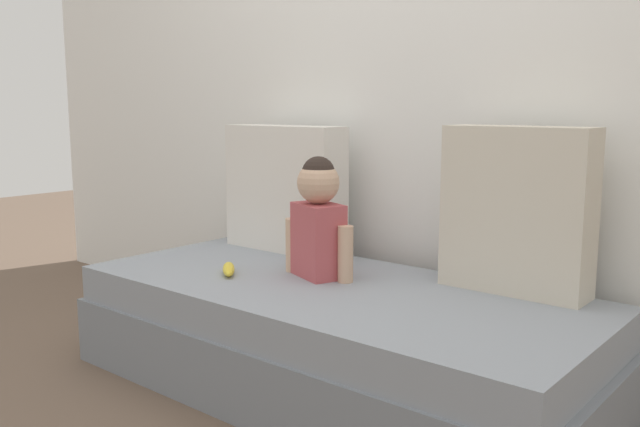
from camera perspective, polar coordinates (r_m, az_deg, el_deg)
ground_plane at (r=2.55m, az=1.01°, el=-14.45°), size 12.00×12.00×0.00m
back_wall at (r=2.80m, az=8.45°, el=12.80°), size 5.12×0.10×2.41m
couch at (r=2.48m, az=1.03°, el=-10.39°), size 1.92×0.86×0.39m
throw_pillow_left at (r=2.96m, az=-2.96°, el=2.12°), size 0.58×0.16×0.54m
throw_pillow_right at (r=2.37m, az=16.18°, el=0.27°), size 0.50×0.16×0.56m
toddler at (r=2.49m, az=-0.14°, el=-0.30°), size 0.31×0.19×0.45m
banana at (r=2.58m, az=-7.67°, el=-4.64°), size 0.16×0.15×0.04m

